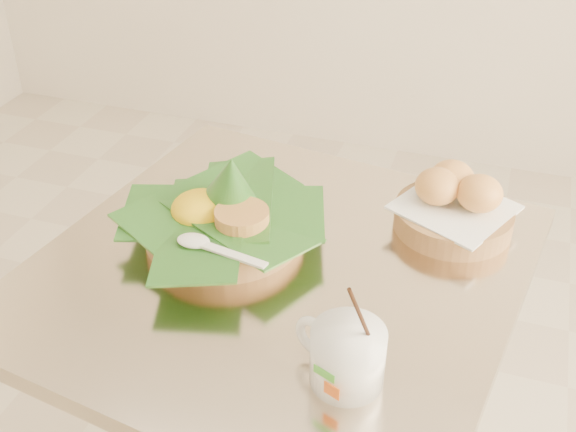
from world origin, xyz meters
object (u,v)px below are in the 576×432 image
(bread_basket, at_px, (454,205))
(coffee_mug, at_px, (346,354))
(cafe_table, at_px, (278,368))
(rice_basket, at_px, (223,214))

(bread_basket, distance_m, coffee_mug, 0.39)
(coffee_mug, bearing_deg, bread_basket, 78.18)
(coffee_mug, bearing_deg, cafe_table, 129.06)
(cafe_table, relative_size, coffee_mug, 4.98)
(cafe_table, bearing_deg, bread_basket, 38.93)
(cafe_table, xyz_separation_m, bread_basket, (0.24, 0.19, 0.26))
(cafe_table, height_order, rice_basket, rice_basket)
(cafe_table, relative_size, bread_basket, 3.72)
(cafe_table, xyz_separation_m, rice_basket, (-0.11, 0.05, 0.26))
(bread_basket, bearing_deg, coffee_mug, -101.82)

